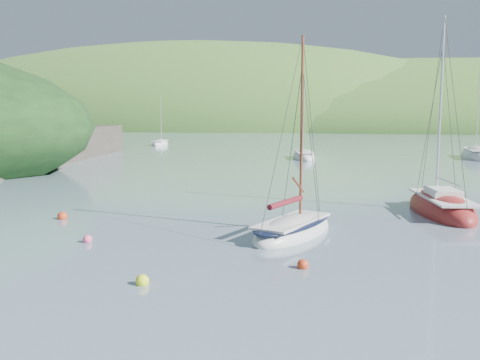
% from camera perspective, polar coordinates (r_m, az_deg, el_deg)
% --- Properties ---
extents(ground, '(700.00, 700.00, 0.00)m').
position_cam_1_polar(ground, '(17.51, -9.90, -10.66)').
color(ground, slate).
rests_on(ground, ground).
extents(shoreline_hills, '(690.00, 135.00, 56.00)m').
position_cam_1_polar(shoreline_hills, '(188.39, 9.32, 5.63)').
color(shoreline_hills, '#3E762D').
rests_on(shoreline_hills, ground).
extents(daysailer_white, '(3.92, 6.40, 9.25)m').
position_cam_1_polar(daysailer_white, '(23.62, 5.67, -5.32)').
color(daysailer_white, silver).
rests_on(daysailer_white, ground).
extents(sloop_red, '(4.08, 7.97, 11.25)m').
position_cam_1_polar(sloop_red, '(30.28, 20.65, -2.95)').
color(sloop_red, maroon).
rests_on(sloop_red, ground).
extents(distant_sloop_a, '(4.01, 7.29, 9.87)m').
position_cam_1_polar(distant_sloop_a, '(61.37, 6.83, 2.44)').
color(distant_sloop_a, silver).
rests_on(distant_sloop_a, ground).
extents(distant_sloop_b, '(3.29, 9.17, 13.04)m').
position_cam_1_polar(distant_sloop_b, '(67.24, 23.97, 2.31)').
color(distant_sloop_b, silver).
rests_on(distant_sloop_b, ground).
extents(distant_sloop_c, '(2.93, 6.20, 8.50)m').
position_cam_1_polar(distant_sloop_c, '(86.32, -8.50, 3.81)').
color(distant_sloop_c, silver).
rests_on(distant_sloop_c, ground).
extents(mooring_buoys, '(24.01, 9.50, 0.50)m').
position_cam_1_polar(mooring_buoys, '(22.02, -2.01, -6.48)').
color(mooring_buoys, '#ECFF1E').
rests_on(mooring_buoys, ground).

